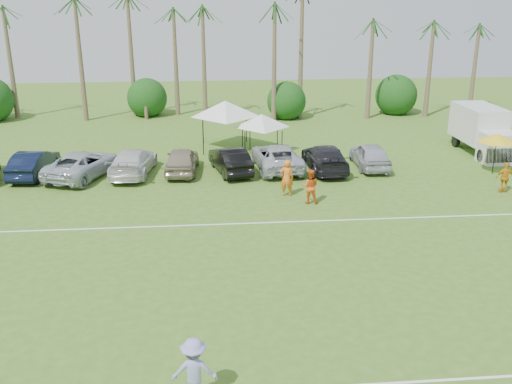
{
  "coord_description": "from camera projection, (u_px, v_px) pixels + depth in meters",
  "views": [
    {
      "loc": [
        -0.96,
        -10.87,
        10.37
      ],
      "look_at": [
        1.27,
        13.9,
        1.6
      ],
      "focal_mm": 40.0,
      "sensor_mm": 36.0,
      "label": 1
    }
  ],
  "objects": [
    {
      "name": "field_lines",
      "position": [
        236.0,
        286.0,
        21.25
      ],
      "size": [
        80.0,
        12.1,
        0.01
      ],
      "color": "white",
      "rests_on": "ground"
    },
    {
      "name": "palm_tree_1",
      "position": [
        0.0,
        18.0,
        45.21
      ],
      "size": [
        2.4,
        2.4,
        9.9
      ],
      "color": "brown",
      "rests_on": "ground"
    },
    {
      "name": "palm_tree_2",
      "position": [
        63.0,
        7.0,
        45.35
      ],
      "size": [
        2.4,
        2.4,
        10.9
      ],
      "color": "brown",
      "rests_on": "ground"
    },
    {
      "name": "palm_tree_4",
      "position": [
        165.0,
        29.0,
        46.61
      ],
      "size": [
        2.4,
        2.4,
        8.9
      ],
      "color": "brown",
      "rests_on": "ground"
    },
    {
      "name": "palm_tree_5",
      "position": [
        214.0,
        17.0,
        46.65
      ],
      "size": [
        2.4,
        2.4,
        9.9
      ],
      "color": "brown",
      "rests_on": "ground"
    },
    {
      "name": "palm_tree_6",
      "position": [
        263.0,
        6.0,
        46.71
      ],
      "size": [
        2.4,
        2.4,
        10.9
      ],
      "color": "brown",
      "rests_on": "ground"
    },
    {
      "name": "palm_tree_8",
      "position": [
        369.0,
        28.0,
        48.04
      ],
      "size": [
        2.4,
        2.4,
        8.9
      ],
      "color": "brown",
      "rests_on": "ground"
    },
    {
      "name": "palm_tree_9",
      "position": [
        427.0,
        17.0,
        48.18
      ],
      "size": [
        2.4,
        2.4,
        9.9
      ],
      "color": "brown",
      "rests_on": "ground"
    },
    {
      "name": "palm_tree_10",
      "position": [
        485.0,
        6.0,
        48.32
      ],
      "size": [
        2.4,
        2.4,
        10.9
      ],
      "color": "brown",
      "rests_on": "ground"
    },
    {
      "name": "bush_tree_1",
      "position": [
        146.0,
        96.0,
        49.27
      ],
      "size": [
        4.0,
        4.0,
        4.0
      ],
      "color": "brown",
      "rests_on": "ground"
    },
    {
      "name": "bush_tree_2",
      "position": [
        284.0,
        94.0,
        50.28
      ],
      "size": [
        4.0,
        4.0,
        4.0
      ],
      "color": "brown",
      "rests_on": "ground"
    },
    {
      "name": "bush_tree_3",
      "position": [
        394.0,
        93.0,
        51.13
      ],
      "size": [
        4.0,
        4.0,
        4.0
      ],
      "color": "brown",
      "rests_on": "ground"
    },
    {
      "name": "sideline_player_a",
      "position": [
        287.0,
        178.0,
        30.32
      ],
      "size": [
        0.77,
        0.54,
        1.99
      ],
      "primitive_type": "imported",
      "rotation": [
        0.0,
        0.0,
        3.04
      ],
      "color": "orange",
      "rests_on": "ground"
    },
    {
      "name": "sideline_player_b",
      "position": [
        310.0,
        186.0,
        29.26
      ],
      "size": [
        1.01,
        0.86,
        1.83
      ],
      "primitive_type": "imported",
      "rotation": [
        0.0,
        0.0,
        2.93
      ],
      "color": "#E05918",
      "rests_on": "ground"
    },
    {
      "name": "sideline_player_c",
      "position": [
        505.0,
        178.0,
        30.85
      ],
      "size": [
        1.03,
        0.51,
        1.7
      ],
      "primitive_type": "imported",
      "rotation": [
        0.0,
        0.0,
        3.04
      ],
      "color": "orange",
      "rests_on": "ground"
    },
    {
      "name": "box_truck",
      "position": [
        483.0,
        130.0,
        38.09
      ],
      "size": [
        2.37,
        5.98,
        3.08
      ],
      "rotation": [
        0.0,
        0.0,
        0.01
      ],
      "color": "silver",
      "rests_on": "ground"
    },
    {
      "name": "canopy_tent_left",
      "position": [
        225.0,
        101.0,
        38.84
      ],
      "size": [
        4.8,
        4.8,
        3.89
      ],
      "color": "black",
      "rests_on": "ground"
    },
    {
      "name": "canopy_tent_right",
      "position": [
        262.0,
        114.0,
        37.95
      ],
      "size": [
        3.81,
        3.81,
        3.09
      ],
      "color": "black",
      "rests_on": "ground"
    },
    {
      "name": "market_umbrella",
      "position": [
        497.0,
        138.0,
        33.54
      ],
      "size": [
        2.23,
        2.23,
        2.48
      ],
      "color": "black",
      "rests_on": "ground"
    },
    {
      "name": "frisbee_player",
      "position": [
        194.0,
        371.0,
        15.0
      ],
      "size": [
        1.27,
        0.9,
        1.89
      ],
      "rotation": [
        0.0,
        0.0,
        3.07
      ],
      "color": "#9090CD",
      "rests_on": "ground"
    },
    {
      "name": "parked_car_1",
      "position": [
        34.0,
        163.0,
        33.64
      ],
      "size": [
        2.08,
        4.84,
        1.55
      ],
      "primitive_type": "imported",
      "rotation": [
        0.0,
        0.0,
        3.05
      ],
      "color": "black",
      "rests_on": "ground"
    },
    {
      "name": "parked_car_2",
      "position": [
        83.0,
        164.0,
        33.5
      ],
      "size": [
        4.34,
        6.12,
        1.55
      ],
      "primitive_type": "imported",
      "rotation": [
        0.0,
        0.0,
        2.79
      ],
      "color": "#AFB7C0",
      "rests_on": "ground"
    },
    {
      "name": "parked_car_3",
      "position": [
        133.0,
        162.0,
        33.99
      ],
      "size": [
        2.73,
        5.54,
        1.55
      ],
      "primitive_type": "imported",
      "rotation": [
        0.0,
        0.0,
        3.03
      ],
      "color": "silver",
      "rests_on": "ground"
    },
    {
      "name": "parked_car_4",
      "position": [
        182.0,
        160.0,
        34.31
      ],
      "size": [
        2.1,
        4.65,
        1.55
      ],
      "primitive_type": "imported",
      "rotation": [
        0.0,
        0.0,
        3.08
      ],
      "color": "gray",
      "rests_on": "ground"
    },
    {
      "name": "parked_car_5",
      "position": [
        230.0,
        160.0,
        34.35
      ],
      "size": [
        2.64,
        4.95,
        1.55
      ],
      "primitive_type": "imported",
      "rotation": [
        0.0,
        0.0,
        3.36
      ],
      "color": "black",
      "rests_on": "ground"
    },
    {
      "name": "parked_car_6",
      "position": [
        277.0,
        157.0,
        34.97
      ],
      "size": [
        2.95,
        5.74,
        1.55
      ],
      "primitive_type": "imported",
      "rotation": [
        0.0,
        0.0,
        3.21
      ],
      "color": "#B9BBC3",
      "rests_on": "ground"
    },
    {
      "name": "parked_car_7",
      "position": [
        325.0,
        158.0,
        34.82
      ],
      "size": [
        2.25,
        5.37,
        1.55
      ],
      "primitive_type": "imported",
      "rotation": [
        0.0,
        0.0,
        3.16
      ],
      "color": "black",
      "rests_on": "ground"
    },
    {
      "name": "parked_car_8",
      "position": [
        370.0,
        155.0,
        35.34
      ],
      "size": [
        1.94,
        4.59,
        1.55
      ],
      "primitive_type": "imported",
      "rotation": [
        0.0,
        0.0,
        3.12
      ],
      "color": "#B5B6C1",
      "rests_on": "ground"
    }
  ]
}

